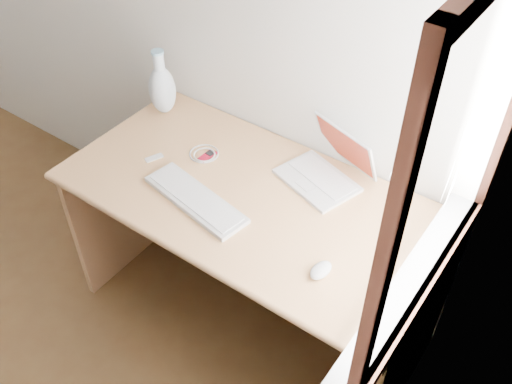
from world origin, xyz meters
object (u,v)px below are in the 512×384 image
Objects in this scene: desk at (265,222)px; external_keyboard at (196,199)px; laptop at (323,167)px; vase at (162,88)px.

external_keyboard is (-0.15, -0.24, 0.23)m from desk.
laptop is 0.49m from external_keyboard.
external_keyboard is 0.61m from vase.
desk is at bearing 68.31° from external_keyboard.
desk is 4.89× the size of vase.
laptop is at bearing 62.11° from external_keyboard.
laptop is 1.16× the size of vase.
laptop is at bearing 2.03° from vase.
vase is at bearing 153.01° from external_keyboard.
external_keyboard is (-0.30, -0.39, -0.04)m from laptop.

